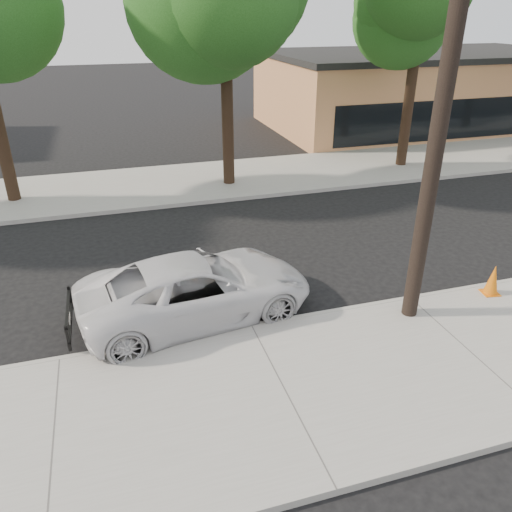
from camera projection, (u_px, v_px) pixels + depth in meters
name	position (u px, v px, depth m)	size (l,w,h in m)	color
ground	(228.00, 285.00, 12.87)	(120.00, 120.00, 0.00)	black
near_sidewalk	(285.00, 393.00, 9.16)	(90.00, 4.40, 0.15)	gray
far_sidewalk	(177.00, 183.00, 20.12)	(90.00, 5.00, 0.15)	gray
curb_near	(251.00, 327.00, 11.04)	(90.00, 0.12, 0.16)	#9E9B93
building_main	(421.00, 90.00, 29.86)	(18.00, 10.00, 4.00)	tan
utility_pole	(442.00, 110.00, 9.41)	(1.40, 0.34, 9.00)	black
tree_d	(427.00, 10.00, 19.51)	(4.50, 4.35, 8.75)	black
police_cruiser	(197.00, 288.00, 11.28)	(2.43, 5.28, 1.47)	silver
traffic_cone	(493.00, 280.00, 12.06)	(0.45, 0.45, 0.76)	orange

